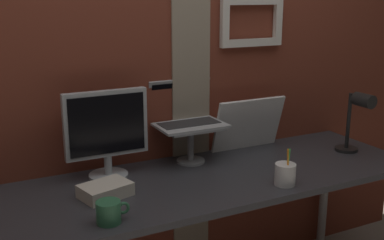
{
  "coord_description": "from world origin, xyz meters",
  "views": [
    {
      "loc": [
        -0.87,
        -1.74,
        1.54
      ],
      "look_at": [
        0.08,
        0.14,
        0.98
      ],
      "focal_mm": 44.39,
      "sensor_mm": 36.0,
      "label": 1
    }
  ],
  "objects_px": {
    "laptop": "(184,112)",
    "pen_cup": "(285,174)",
    "desk_lamp": "(357,116)",
    "monitor": "(106,129)",
    "whiteboard_panel": "(248,124)",
    "coffee_mug": "(109,212)"
  },
  "relations": [
    {
      "from": "whiteboard_panel",
      "to": "desk_lamp",
      "type": "bearing_deg",
      "value": -33.78
    },
    {
      "from": "monitor",
      "to": "desk_lamp",
      "type": "height_order",
      "value": "monitor"
    },
    {
      "from": "laptop",
      "to": "pen_cup",
      "type": "xyz_separation_m",
      "value": [
        0.24,
        -0.52,
        -0.19
      ]
    },
    {
      "from": "laptop",
      "to": "desk_lamp",
      "type": "height_order",
      "value": "laptop"
    },
    {
      "from": "laptop",
      "to": "coffee_mug",
      "type": "relative_size",
      "value": 2.63
    },
    {
      "from": "whiteboard_panel",
      "to": "pen_cup",
      "type": "height_order",
      "value": "whiteboard_panel"
    },
    {
      "from": "whiteboard_panel",
      "to": "coffee_mug",
      "type": "height_order",
      "value": "whiteboard_panel"
    },
    {
      "from": "coffee_mug",
      "to": "whiteboard_panel",
      "type": "bearing_deg",
      "value": 27.84
    },
    {
      "from": "laptop",
      "to": "coffee_mug",
      "type": "bearing_deg",
      "value": -136.98
    },
    {
      "from": "desk_lamp",
      "to": "coffee_mug",
      "type": "distance_m",
      "value": 1.4
    },
    {
      "from": "monitor",
      "to": "pen_cup",
      "type": "height_order",
      "value": "monitor"
    },
    {
      "from": "laptop",
      "to": "whiteboard_panel",
      "type": "distance_m",
      "value": 0.38
    },
    {
      "from": "whiteboard_panel",
      "to": "monitor",
      "type": "bearing_deg",
      "value": -176.93
    },
    {
      "from": "desk_lamp",
      "to": "monitor",
      "type": "bearing_deg",
      "value": 167.97
    },
    {
      "from": "laptop",
      "to": "pen_cup",
      "type": "relative_size",
      "value": 1.97
    },
    {
      "from": "whiteboard_panel",
      "to": "desk_lamp",
      "type": "distance_m",
      "value": 0.56
    },
    {
      "from": "whiteboard_panel",
      "to": "desk_lamp",
      "type": "height_order",
      "value": "desk_lamp"
    },
    {
      "from": "laptop",
      "to": "whiteboard_panel",
      "type": "relative_size",
      "value": 0.84
    },
    {
      "from": "laptop",
      "to": "desk_lamp",
      "type": "distance_m",
      "value": 0.89
    },
    {
      "from": "monitor",
      "to": "laptop",
      "type": "xyz_separation_m",
      "value": [
        0.42,
        0.07,
        0.02
      ]
    },
    {
      "from": "laptop",
      "to": "whiteboard_panel",
      "type": "xyz_separation_m",
      "value": [
        0.37,
        -0.03,
        -0.1
      ]
    },
    {
      "from": "whiteboard_panel",
      "to": "coffee_mug",
      "type": "relative_size",
      "value": 3.14
    }
  ]
}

